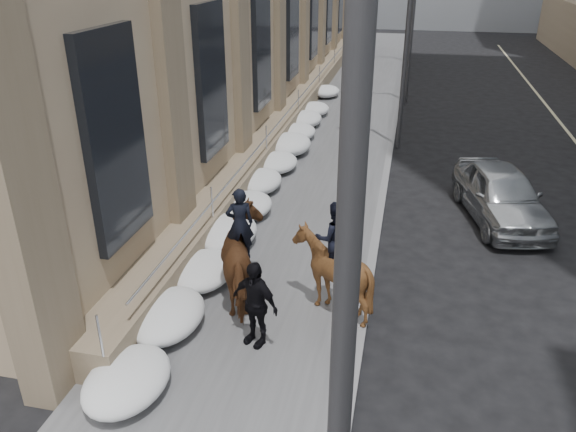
% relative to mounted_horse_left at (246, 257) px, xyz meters
% --- Properties ---
extents(ground, '(140.00, 140.00, 0.00)m').
position_rel_mounted_horse_left_xyz_m(ground, '(0.12, -1.51, -1.22)').
color(ground, black).
rests_on(ground, ground).
extents(sidewalk, '(5.00, 80.00, 0.12)m').
position_rel_mounted_horse_left_xyz_m(sidewalk, '(0.12, 8.49, -1.16)').
color(sidewalk, '#4D4D50').
rests_on(sidewalk, ground).
extents(curb, '(0.24, 80.00, 0.12)m').
position_rel_mounted_horse_left_xyz_m(curb, '(2.74, 8.49, -1.16)').
color(curb, slate).
rests_on(curb, ground).
extents(streetlight_near, '(1.71, 0.24, 8.00)m').
position_rel_mounted_horse_left_xyz_m(streetlight_near, '(2.86, -7.51, 3.36)').
color(streetlight_near, '#2D2D30').
rests_on(streetlight_near, ground).
extents(streetlight_mid, '(1.71, 0.24, 8.00)m').
position_rel_mounted_horse_left_xyz_m(streetlight_mid, '(2.86, 12.49, 3.36)').
color(streetlight_mid, '#2D2D30').
rests_on(streetlight_mid, ground).
extents(traffic_signal, '(4.10, 0.22, 6.00)m').
position_rel_mounted_horse_left_xyz_m(traffic_signal, '(2.19, 20.49, 2.78)').
color(traffic_signal, '#2D2D30').
rests_on(traffic_signal, ground).
extents(snow_bank, '(1.70, 18.10, 0.76)m').
position_rel_mounted_horse_left_xyz_m(snow_bank, '(-1.30, 6.60, -0.75)').
color(snow_bank, white).
rests_on(snow_bank, sidewalk).
extents(mounted_horse_left, '(1.98, 2.71, 2.70)m').
position_rel_mounted_horse_left_xyz_m(mounted_horse_left, '(0.00, 0.00, 0.00)').
color(mounted_horse_left, '#4A2A16').
rests_on(mounted_horse_left, sidewalk).
extents(mounted_horse_right, '(2.05, 2.17, 2.63)m').
position_rel_mounted_horse_left_xyz_m(mounted_horse_right, '(1.98, 0.01, -0.02)').
color(mounted_horse_right, '#462A14').
rests_on(mounted_horse_right, sidewalk).
extents(pedestrian, '(1.21, 0.88, 1.91)m').
position_rel_mounted_horse_left_xyz_m(pedestrian, '(0.63, -1.55, -0.15)').
color(pedestrian, black).
rests_on(pedestrian, sidewalk).
extents(car_silver, '(2.98, 5.21, 1.67)m').
position_rel_mounted_horse_left_xyz_m(car_silver, '(6.33, 6.06, -0.39)').
color(car_silver, '#A5A9AC').
rests_on(car_silver, ground).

